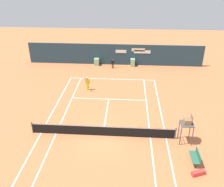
# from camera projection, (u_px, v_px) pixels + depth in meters

# --- Properties ---
(ground_plane) EXTENTS (80.00, 80.00, 0.01)m
(ground_plane) POSITION_uv_depth(u_px,v_px,m) (103.00, 131.00, 20.99)
(ground_plane) COLOR #C67042
(tennis_net) EXTENTS (12.10, 0.10, 1.07)m
(tennis_net) POSITION_uv_depth(u_px,v_px,m) (103.00, 131.00, 20.25)
(tennis_net) COLOR #4C4C51
(tennis_net) RESTS_ON ground_plane
(sponsor_back_wall) EXTENTS (25.00, 1.02, 2.99)m
(sponsor_back_wall) POSITION_uv_depth(u_px,v_px,m) (115.00, 55.00, 34.83)
(sponsor_back_wall) COLOR #233D4C
(sponsor_back_wall) RESTS_ON ground_plane
(umpire_chair) EXTENTS (1.00, 1.00, 2.57)m
(umpire_chair) POSITION_uv_depth(u_px,v_px,m) (187.00, 123.00, 18.98)
(umpire_chair) COLOR #47474C
(umpire_chair) RESTS_ON ground_plane
(player_bench) EXTENTS (0.54, 1.41, 0.88)m
(player_bench) POSITION_uv_depth(u_px,v_px,m) (196.00, 157.00, 17.47)
(player_bench) COLOR #38383D
(player_bench) RESTS_ON ground_plane
(equipment_bag) EXTENTS (1.05, 0.62, 0.32)m
(equipment_bag) POSITION_uv_depth(u_px,v_px,m) (199.00, 173.00, 16.56)
(equipment_bag) COLOR #DB3838
(equipment_bag) RESTS_ON ground_plane
(player_on_baseline) EXTENTS (0.52, 0.75, 1.83)m
(player_on_baseline) POSITION_uv_depth(u_px,v_px,m) (87.00, 82.00, 27.65)
(player_on_baseline) COLOR yellow
(player_on_baseline) RESTS_ON ground_plane
(ball_kid_left_post) EXTENTS (0.44, 0.20, 1.33)m
(ball_kid_left_post) POSITION_uv_depth(u_px,v_px,m) (113.00, 63.00, 33.80)
(ball_kid_left_post) COLOR black
(ball_kid_left_post) RESTS_ON ground_plane
(tennis_ball_near_service_line) EXTENTS (0.07, 0.07, 0.07)m
(tennis_ball_near_service_line) POSITION_uv_depth(u_px,v_px,m) (78.00, 85.00, 29.28)
(tennis_ball_near_service_line) COLOR #CCE033
(tennis_ball_near_service_line) RESTS_ON ground_plane
(tennis_ball_mid_court) EXTENTS (0.07, 0.07, 0.07)m
(tennis_ball_mid_court) POSITION_uv_depth(u_px,v_px,m) (66.00, 119.00, 22.60)
(tennis_ball_mid_court) COLOR #CCE033
(tennis_ball_mid_court) RESTS_ON ground_plane
(tennis_ball_by_sideline) EXTENTS (0.07, 0.07, 0.07)m
(tennis_ball_by_sideline) POSITION_uv_depth(u_px,v_px,m) (115.00, 84.00, 29.56)
(tennis_ball_by_sideline) COLOR #CCE033
(tennis_ball_by_sideline) RESTS_ON ground_plane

